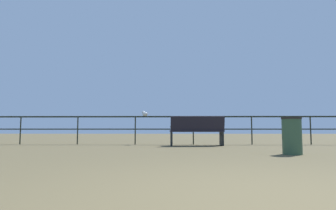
# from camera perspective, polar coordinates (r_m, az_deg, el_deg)

# --- Properties ---
(ground_plane) EXTENTS (60.00, 60.00, 0.00)m
(ground_plane) POSITION_cam_1_polar(r_m,az_deg,el_deg) (2.32, 19.74, -18.04)
(ground_plane) COLOR brown
(pier_railing) EXTENTS (24.58, 0.05, 1.00)m
(pier_railing) POSITION_cam_1_polar(r_m,az_deg,el_deg) (10.06, 5.07, -3.67)
(pier_railing) COLOR black
(pier_railing) RESTS_ON ground_plane
(bench_near_left) EXTENTS (1.77, 0.80, 0.95)m
(bench_near_left) POSITION_cam_1_polar(r_m,az_deg,el_deg) (9.25, 5.83, -4.86)
(bench_near_left) COLOR black
(bench_near_left) RESTS_ON ground_plane
(seagull_on_rail) EXTENTS (0.28, 0.36, 0.19)m
(seagull_on_rail) POSITION_cam_1_polar(r_m,az_deg,el_deg) (10.12, -4.67, -1.73)
(seagull_on_rail) COLOR silver
(seagull_on_rail) RESTS_ON pier_railing
(trash_bin) EXTENTS (0.42, 0.42, 0.79)m
(trash_bin) POSITION_cam_1_polar(r_m,az_deg,el_deg) (6.65, 23.56, -5.65)
(trash_bin) COLOR #2E4C34
(trash_bin) RESTS_ON ground_plane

